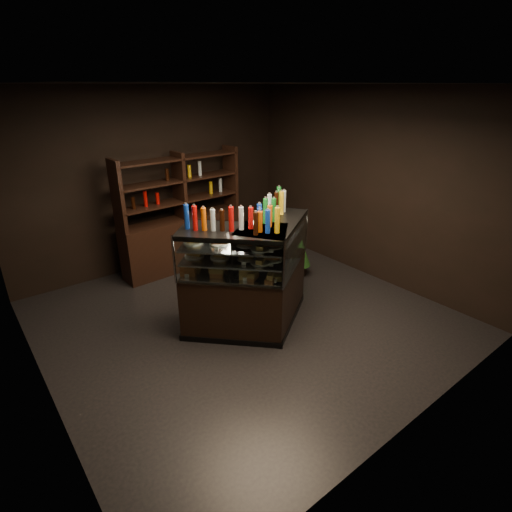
% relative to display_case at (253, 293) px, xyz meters
% --- Properties ---
extents(ground, '(5.00, 5.00, 0.00)m').
position_rel_display_case_xyz_m(ground, '(0.01, 0.21, -0.48)').
color(ground, black).
rests_on(ground, ground).
extents(room_shell, '(5.02, 5.02, 3.01)m').
position_rel_display_case_xyz_m(room_shell, '(0.01, 0.21, 1.46)').
color(room_shell, black).
rests_on(room_shell, ground).
extents(display_case, '(1.99, 1.39, 1.43)m').
position_rel_display_case_xyz_m(display_case, '(0.00, 0.00, 0.00)').
color(display_case, black).
rests_on(display_case, ground).
extents(food_display, '(1.62, 0.96, 0.44)m').
position_rel_display_case_xyz_m(food_display, '(-0.00, -0.00, 0.62)').
color(food_display, '#B87B42').
rests_on(food_display, display_case).
extents(bottles_top, '(1.45, 0.82, 0.30)m').
position_rel_display_case_xyz_m(bottles_top, '(0.00, 0.00, 1.08)').
color(bottles_top, black).
rests_on(bottles_top, display_case).
extents(potted_conifer, '(0.36, 0.36, 0.77)m').
position_rel_display_case_xyz_m(potted_conifer, '(1.56, 0.73, -0.04)').
color(potted_conifer, black).
rests_on(potted_conifer, ground).
extents(back_shelving, '(2.20, 0.52, 2.00)m').
position_rel_display_case_xyz_m(back_shelving, '(0.21, 2.26, 0.14)').
color(back_shelving, black).
rests_on(back_shelving, ground).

